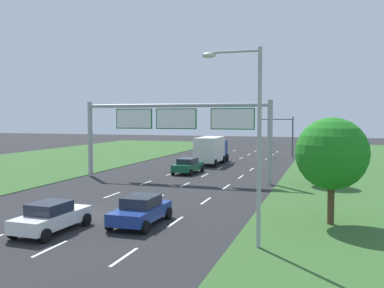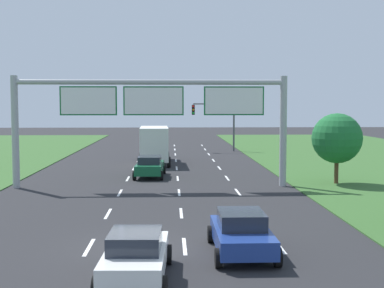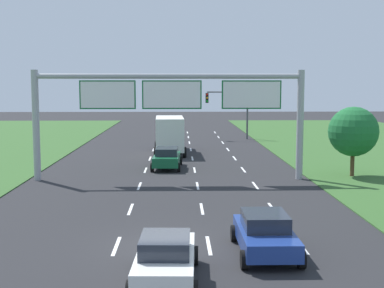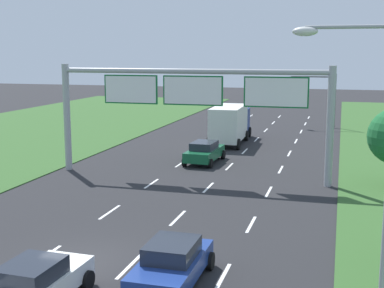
{
  "view_description": "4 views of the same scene",
  "coord_description": "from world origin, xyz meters",
  "px_view_note": "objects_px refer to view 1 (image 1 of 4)",
  "views": [
    {
      "loc": [
        12.93,
        -21.19,
        5.61
      ],
      "look_at": [
        2.06,
        12.98,
        3.32
      ],
      "focal_mm": 40.0,
      "sensor_mm": 36.0,
      "label": 1
    },
    {
      "loc": [
        1.24,
        -19.36,
        5.24
      ],
      "look_at": [
        2.51,
        11.94,
        2.89
      ],
      "focal_mm": 50.0,
      "sensor_mm": 36.0,
      "label": 2
    },
    {
      "loc": [
        0.61,
        -19.71,
        6.08
      ],
      "look_at": [
        1.38,
        10.61,
        2.69
      ],
      "focal_mm": 50.0,
      "sensor_mm": 36.0,
      "label": 3
    },
    {
      "loc": [
        8.96,
        -17.21,
        7.73
      ],
      "look_at": [
        0.65,
        12.42,
        2.44
      ],
      "focal_mm": 50.0,
      "sensor_mm": 36.0,
      "label": 4
    }
  ],
  "objects_px": {
    "car_lead_silver": "(188,166)",
    "traffic_light_mast": "(279,129)",
    "roadside_tree_near": "(332,154)",
    "street_lamp": "(250,129)",
    "box_truck": "(211,149)",
    "roadside_tree_mid": "(316,149)",
    "car_near_red": "(51,217)",
    "car_mid_lane": "(141,210)",
    "sign_gantry": "(176,124)"
  },
  "relations": [
    {
      "from": "roadside_tree_near",
      "to": "roadside_tree_mid",
      "type": "distance_m",
      "value": 13.15
    },
    {
      "from": "car_near_red",
      "to": "traffic_light_mast",
      "type": "bearing_deg",
      "value": 84.03
    },
    {
      "from": "car_lead_silver",
      "to": "car_mid_lane",
      "type": "relative_size",
      "value": 1.05
    },
    {
      "from": "car_near_red",
      "to": "street_lamp",
      "type": "relative_size",
      "value": 0.51
    },
    {
      "from": "street_lamp",
      "to": "roadside_tree_mid",
      "type": "distance_m",
      "value": 18.43
    },
    {
      "from": "car_lead_silver",
      "to": "roadside_tree_mid",
      "type": "relative_size",
      "value": 0.97
    },
    {
      "from": "sign_gantry",
      "to": "car_lead_silver",
      "type": "bearing_deg",
      "value": 95.78
    },
    {
      "from": "car_mid_lane",
      "to": "roadside_tree_mid",
      "type": "distance_m",
      "value": 18.11
    },
    {
      "from": "street_lamp",
      "to": "roadside_tree_near",
      "type": "distance_m",
      "value": 6.23
    },
    {
      "from": "sign_gantry",
      "to": "street_lamp",
      "type": "xyz_separation_m",
      "value": [
        9.59,
        -17.49,
        0.1
      ]
    },
    {
      "from": "car_near_red",
      "to": "roadside_tree_near",
      "type": "distance_m",
      "value": 14.39
    },
    {
      "from": "car_lead_silver",
      "to": "sign_gantry",
      "type": "relative_size",
      "value": 0.26
    },
    {
      "from": "car_near_red",
      "to": "box_truck",
      "type": "bearing_deg",
      "value": 92.81
    },
    {
      "from": "car_mid_lane",
      "to": "roadside_tree_mid",
      "type": "xyz_separation_m",
      "value": [
        8.36,
        15.91,
        2.25
      ]
    },
    {
      "from": "car_mid_lane",
      "to": "car_near_red",
      "type": "bearing_deg",
      "value": -142.67
    },
    {
      "from": "car_lead_silver",
      "to": "street_lamp",
      "type": "height_order",
      "value": "street_lamp"
    },
    {
      "from": "sign_gantry",
      "to": "car_near_red",
      "type": "bearing_deg",
      "value": -90.1
    },
    {
      "from": "box_truck",
      "to": "car_near_red",
      "type": "bearing_deg",
      "value": -90.87
    },
    {
      "from": "car_lead_silver",
      "to": "traffic_light_mast",
      "type": "distance_m",
      "value": 21.92
    },
    {
      "from": "car_lead_silver",
      "to": "traffic_light_mast",
      "type": "relative_size",
      "value": 0.8
    },
    {
      "from": "sign_gantry",
      "to": "street_lamp",
      "type": "distance_m",
      "value": 19.95
    },
    {
      "from": "car_near_red",
      "to": "roadside_tree_near",
      "type": "height_order",
      "value": "roadside_tree_near"
    },
    {
      "from": "roadside_tree_mid",
      "to": "sign_gantry",
      "type": "bearing_deg",
      "value": -176.73
    },
    {
      "from": "street_lamp",
      "to": "car_near_red",
      "type": "bearing_deg",
      "value": -177.35
    },
    {
      "from": "car_mid_lane",
      "to": "box_truck",
      "type": "height_order",
      "value": "box_truck"
    },
    {
      "from": "car_mid_lane",
      "to": "sign_gantry",
      "type": "distance_m",
      "value": 16.19
    },
    {
      "from": "car_lead_silver",
      "to": "roadside_tree_near",
      "type": "distance_m",
      "value": 21.88
    },
    {
      "from": "car_mid_lane",
      "to": "roadside_tree_near",
      "type": "relative_size",
      "value": 0.77
    },
    {
      "from": "box_truck",
      "to": "sign_gantry",
      "type": "distance_m",
      "value": 13.84
    },
    {
      "from": "roadside_tree_mid",
      "to": "box_truck",
      "type": "bearing_deg",
      "value": 133.84
    },
    {
      "from": "car_lead_silver",
      "to": "car_near_red",
      "type": "bearing_deg",
      "value": -86.44
    },
    {
      "from": "car_mid_lane",
      "to": "traffic_light_mast",
      "type": "xyz_separation_m",
      "value": [
        2.63,
        40.56,
        3.11
      ]
    },
    {
      "from": "box_truck",
      "to": "car_lead_silver",
      "type": "bearing_deg",
      "value": -91.91
    },
    {
      "from": "car_lead_silver",
      "to": "traffic_light_mast",
      "type": "bearing_deg",
      "value": 74.8
    },
    {
      "from": "street_lamp",
      "to": "roadside_tree_near",
      "type": "height_order",
      "value": "street_lamp"
    },
    {
      "from": "car_mid_lane",
      "to": "street_lamp",
      "type": "xyz_separation_m",
      "value": [
        6.1,
        -2.26,
        4.32
      ]
    },
    {
      "from": "car_lead_silver",
      "to": "sign_gantry",
      "type": "distance_m",
      "value": 6.27
    },
    {
      "from": "car_mid_lane",
      "to": "roadside_tree_near",
      "type": "xyz_separation_m",
      "value": [
        9.44,
        2.82,
        2.96
      ]
    },
    {
      "from": "car_lead_silver",
      "to": "roadside_tree_near",
      "type": "relative_size",
      "value": 0.8
    },
    {
      "from": "box_truck",
      "to": "roadside_tree_mid",
      "type": "height_order",
      "value": "roadside_tree_mid"
    },
    {
      "from": "street_lamp",
      "to": "box_truck",
      "type": "bearing_deg",
      "value": 107.92
    },
    {
      "from": "roadside_tree_near",
      "to": "car_lead_silver",
      "type": "bearing_deg",
      "value": 128.14
    },
    {
      "from": "sign_gantry",
      "to": "street_lamp",
      "type": "height_order",
      "value": "street_lamp"
    },
    {
      "from": "sign_gantry",
      "to": "street_lamp",
      "type": "relative_size",
      "value": 2.03
    },
    {
      "from": "box_truck",
      "to": "roadside_tree_near",
      "type": "bearing_deg",
      "value": -64.29
    },
    {
      "from": "car_lead_silver",
      "to": "roadside_tree_mid",
      "type": "distance_m",
      "value": 13.13
    },
    {
      "from": "sign_gantry",
      "to": "traffic_light_mast",
      "type": "distance_m",
      "value": 26.07
    },
    {
      "from": "car_lead_silver",
      "to": "roadside_tree_near",
      "type": "height_order",
      "value": "roadside_tree_near"
    },
    {
      "from": "box_truck",
      "to": "sign_gantry",
      "type": "xyz_separation_m",
      "value": [
        0.42,
        -13.45,
        3.23
      ]
    },
    {
      "from": "car_near_red",
      "to": "car_mid_lane",
      "type": "xyz_separation_m",
      "value": [
        3.52,
        2.71,
        -0.0
      ]
    }
  ]
}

